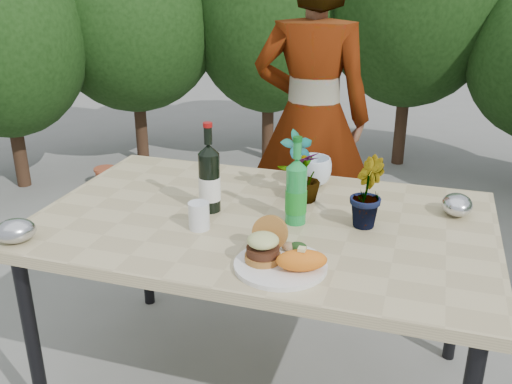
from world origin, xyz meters
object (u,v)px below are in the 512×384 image
(dinner_plate, at_px, (281,265))
(patio_table, at_px, (263,232))
(wine_bottle, at_px, (209,179))
(person, at_px, (312,119))

(dinner_plate, bearing_deg, patio_table, 115.31)
(wine_bottle, bearing_deg, dinner_plate, -25.56)
(person, bearing_deg, patio_table, 86.35)
(wine_bottle, bearing_deg, person, 99.83)
(patio_table, distance_m, wine_bottle, 0.27)
(dinner_plate, bearing_deg, wine_bottle, 137.05)
(dinner_plate, relative_size, wine_bottle, 0.85)
(wine_bottle, xyz_separation_m, person, (0.14, 1.08, -0.03))
(patio_table, bearing_deg, dinner_plate, -64.69)
(person, bearing_deg, dinner_plate, 91.81)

